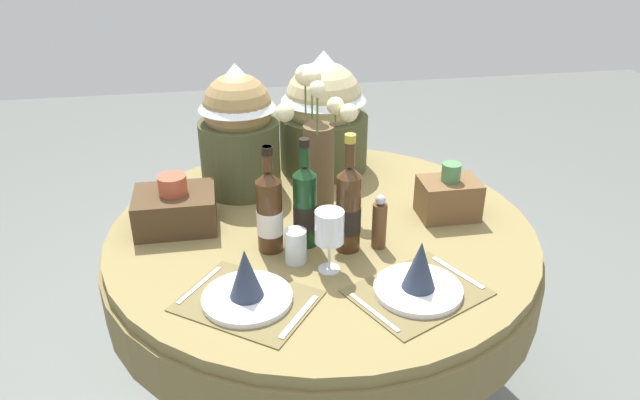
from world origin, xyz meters
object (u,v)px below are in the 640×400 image
dining_table (322,260)px  flower_vase (318,147)px  place_setting_left (247,287)px  pepper_mill (379,223)px  woven_basket_side_left (175,208)px  place_setting_right (419,278)px  wine_bottle_left (305,206)px  wine_bottle_centre (349,208)px  wine_bottle_right (270,211)px  wine_glass_left (329,228)px  tumbler_near_left (296,246)px  gift_tub_back_left (238,125)px  gift_tub_back_centre (324,109)px  woven_basket_side_right (448,197)px

dining_table → flower_vase: 0.37m
place_setting_left → pepper_mill: bearing=27.4°
dining_table → woven_basket_side_left: 0.51m
place_setting_right → wine_bottle_left: size_ratio=1.22×
wine_bottle_centre → wine_bottle_right: bearing=171.0°
place_setting_left → woven_basket_side_left: 0.49m
dining_table → woven_basket_side_left: (-0.46, 0.08, 0.19)m
wine_bottle_left → wine_bottle_centre: bearing=-21.6°
wine_glass_left → pepper_mill: 0.21m
place_setting_right → pepper_mill: (-0.04, 0.25, 0.03)m
flower_vase → wine_bottle_left: bearing=-108.6°
place_setting_left → place_setting_right: size_ratio=1.02×
wine_bottle_centre → wine_glass_left: (-0.08, -0.11, -0.00)m
tumbler_near_left → woven_basket_side_left: 0.44m
tumbler_near_left → gift_tub_back_left: 0.57m
wine_bottle_right → gift_tub_back_centre: bearing=65.5°
place_setting_left → tumbler_near_left: size_ratio=4.19×
woven_basket_side_left → wine_bottle_right: bearing=-33.6°
place_setting_left → wine_bottle_left: (0.19, 0.27, 0.08)m
place_setting_left → wine_bottle_left: size_ratio=1.24×
place_setting_right → tumbler_near_left: (-0.30, 0.21, 0.00)m
wine_bottle_centre → pepper_mill: size_ratio=2.11×
wine_glass_left → woven_basket_side_right: same height
wine_bottle_right → gift_tub_back_centre: size_ratio=0.73×
place_setting_left → woven_basket_side_right: (0.69, 0.37, 0.02)m
gift_tub_back_centre → pepper_mill: bearing=-84.2°
woven_basket_side_left → wine_bottle_left: bearing=-24.3°
dining_table → woven_basket_side_right: bearing=0.8°
place_setting_left → flower_vase: flower_vase is taller
wine_bottle_right → woven_basket_side_right: size_ratio=1.74×
place_setting_right → gift_tub_back_left: bearing=120.6°
gift_tub_back_left → woven_basket_side_right: bearing=-26.2°
wine_bottle_centre → wine_bottle_right: 0.23m
dining_table → wine_glass_left: bearing=-94.9°
tumbler_near_left → pepper_mill: 0.26m
gift_tub_back_left → wine_glass_left: bearing=-69.6°
place_setting_left → wine_glass_left: wine_glass_left is taller
wine_bottle_left → pepper_mill: wine_bottle_left is taller
woven_basket_side_right → place_setting_right: bearing=-119.6°
pepper_mill → wine_bottle_right: bearing=172.8°
woven_basket_side_left → wine_glass_left: bearing=-37.1°
wine_bottle_left → woven_basket_side_left: 0.44m
wine_bottle_left → pepper_mill: size_ratio=1.97×
wine_bottle_centre → woven_basket_side_left: (-0.52, 0.23, -0.07)m
place_setting_left → woven_basket_side_right: size_ratio=2.23×
place_setting_right → gift_tub_back_centre: bearing=97.1°
place_setting_left → wine_bottle_centre: wine_bottle_centre is taller
wine_bottle_centre → wine_bottle_right: (-0.23, 0.04, -0.01)m
gift_tub_back_left → woven_basket_side_right: 0.76m
flower_vase → woven_basket_side_right: bearing=-17.1°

